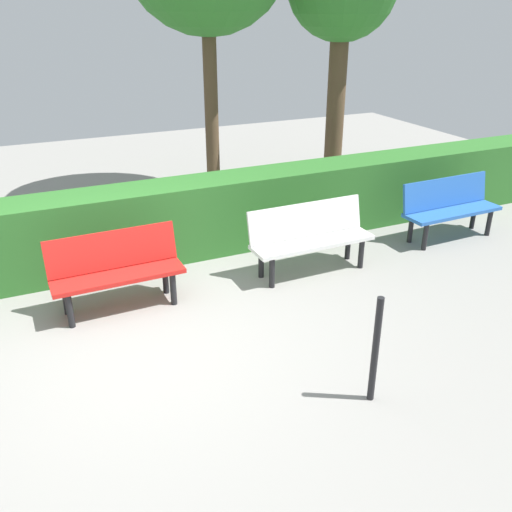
% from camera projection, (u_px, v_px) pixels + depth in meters
% --- Properties ---
extents(ground_plane, '(19.48, 19.48, 0.00)m').
position_uv_depth(ground_plane, '(139.00, 348.00, 5.46)').
color(ground_plane, gray).
extents(bench_blue, '(1.51, 0.49, 0.86)m').
position_uv_depth(bench_blue, '(450.00, 206.00, 7.86)').
color(bench_blue, blue).
rests_on(bench_blue, ground_plane).
extents(bench_white, '(1.58, 0.48, 0.86)m').
position_uv_depth(bench_white, '(310.00, 235.00, 6.86)').
color(bench_white, white).
rests_on(bench_white, ground_plane).
extents(bench_red, '(1.43, 0.49, 0.86)m').
position_uv_depth(bench_red, '(116.00, 268.00, 6.02)').
color(bench_red, red).
rests_on(bench_red, ground_plane).
extents(hedge_row, '(15.48, 0.67, 1.00)m').
position_uv_depth(hedge_row, '(182.00, 219.00, 7.31)').
color(hedge_row, '#2D6B28').
rests_on(hedge_row, ground_plane).
extents(railing_post_mid, '(0.06, 0.06, 1.00)m').
position_uv_depth(railing_post_mid, '(375.00, 350.00, 4.56)').
color(railing_post_mid, black).
rests_on(railing_post_mid, ground_plane).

